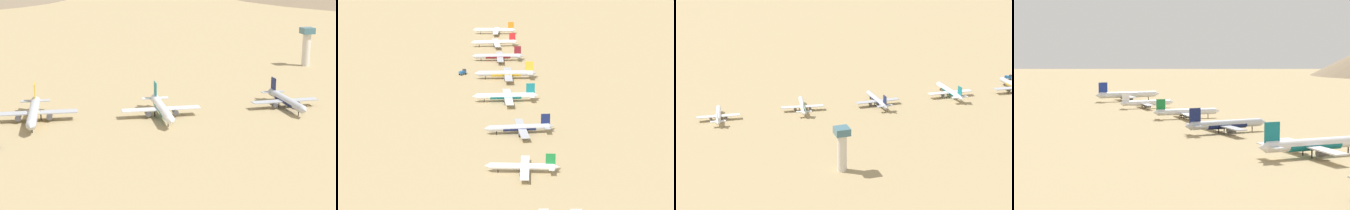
# 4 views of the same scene
# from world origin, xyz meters

# --- Properties ---
(ground_plane) EXTENTS (2528.03, 2528.03, 0.00)m
(ground_plane) POSITION_xyz_m (0.00, 0.00, 0.00)
(ground_plane) COLOR tan
(parked_jet_4) EXTENTS (40.81, 33.12, 11.78)m
(parked_jet_4) POSITION_xyz_m (2.29, -2.21, 3.92)
(parked_jet_4) COLOR white
(parked_jet_4) RESTS_ON ground
(parked_jet_5) EXTENTS (37.50, 30.37, 10.84)m
(parked_jet_5) POSITION_xyz_m (0.87, 54.18, 3.61)
(parked_jet_5) COLOR #B2B7C1
(parked_jet_5) RESTS_ON ground
(parked_jet_6) EXTENTS (34.33, 28.04, 9.91)m
(parked_jet_6) POSITION_xyz_m (5.79, 105.26, 3.34)
(parked_jet_6) COLOR silver
(parked_jet_6) RESTS_ON ground
(parked_jet_7) EXTENTS (32.84, 26.73, 9.47)m
(parked_jet_7) POSITION_xyz_m (5.04, 159.72, 3.15)
(parked_jet_7) COLOR white
(parked_jet_7) RESTS_ON ground
(service_truck) EXTENTS (5.63, 5.15, 3.90)m
(service_truck) POSITION_xyz_m (26.35, -69.12, 2.08)
(service_truck) COLOR #1E5999
(service_truck) RESTS_ON ground
(control_tower) EXTENTS (7.20, 7.20, 22.97)m
(control_tower) POSITION_xyz_m (-85.92, 106.64, 13.07)
(control_tower) COLOR beige
(control_tower) RESTS_ON ground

